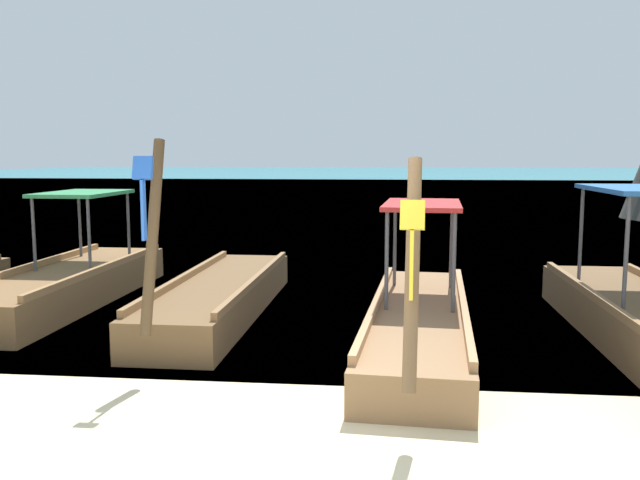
# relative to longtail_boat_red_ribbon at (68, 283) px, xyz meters

# --- Properties ---
(ground) EXTENTS (120.00, 120.00, 0.00)m
(ground) POSITION_rel_longtail_boat_red_ribbon_xyz_m (4.25, -5.09, -0.34)
(ground) COLOR beige
(sea_water) EXTENTS (120.00, 120.00, 0.00)m
(sea_water) POSITION_rel_longtail_boat_red_ribbon_xyz_m (4.25, 56.56, -0.33)
(sea_water) COLOR #147A89
(sea_water) RESTS_ON ground
(longtail_boat_red_ribbon) EXTENTS (1.37, 5.81, 2.69)m
(longtail_boat_red_ribbon) POSITION_rel_longtail_boat_red_ribbon_xyz_m (0.00, 0.00, 0.00)
(longtail_boat_red_ribbon) COLOR brown
(longtail_boat_red_ribbon) RESTS_ON ground
(longtail_boat_blue_ribbon) EXTENTS (1.22, 5.76, 2.57)m
(longtail_boat_blue_ribbon) POSITION_rel_longtail_boat_red_ribbon_xyz_m (2.64, -0.49, -0.06)
(longtail_boat_blue_ribbon) COLOR brown
(longtail_boat_blue_ribbon) RESTS_ON ground
(longtail_boat_yellow_ribbon) EXTENTS (1.55, 5.87, 2.38)m
(longtail_boat_yellow_ribbon) POSITION_rel_longtail_boat_red_ribbon_xyz_m (5.55, -1.74, -0.04)
(longtail_boat_yellow_ribbon) COLOR olive
(longtail_boat_yellow_ribbon) RESTS_ON ground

